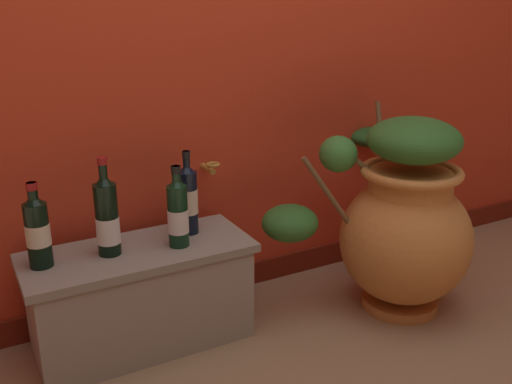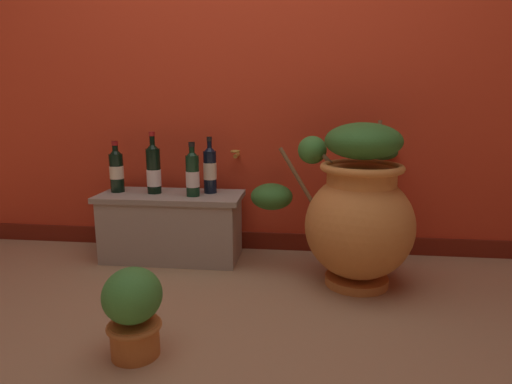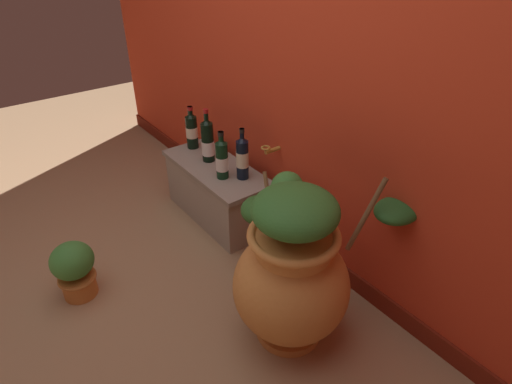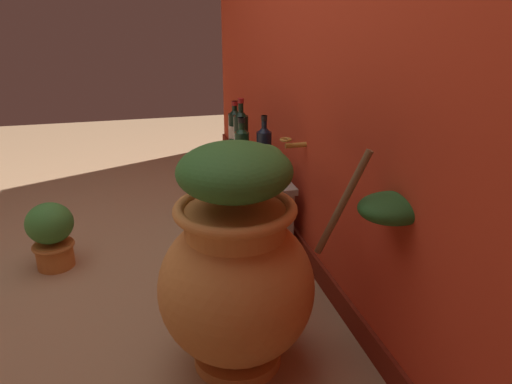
# 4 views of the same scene
# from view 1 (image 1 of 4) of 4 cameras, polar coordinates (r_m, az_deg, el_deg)

# --- Properties ---
(terracotta_urn) EXTENTS (0.82, 0.84, 0.80)m
(terracotta_urn) POSITION_cam_1_polar(r_m,az_deg,el_deg) (2.38, 14.10, -2.83)
(terracotta_urn) COLOR #CC7F3D
(terracotta_urn) RESTS_ON ground_plane
(stone_ledge) EXTENTS (0.81, 0.35, 0.38)m
(stone_ledge) POSITION_cam_1_polar(r_m,az_deg,el_deg) (2.18, -11.28, -9.77)
(stone_ledge) COLOR #9E9384
(stone_ledge) RESTS_ON ground_plane
(wine_bottle_left) EXTENTS (0.07, 0.07, 0.32)m
(wine_bottle_left) POSITION_cam_1_polar(r_m,az_deg,el_deg) (2.17, -6.75, -0.53)
(wine_bottle_left) COLOR black
(wine_bottle_left) RESTS_ON stone_ledge
(wine_bottle_middle) EXTENTS (0.08, 0.08, 0.29)m
(wine_bottle_middle) POSITION_cam_1_polar(r_m,az_deg,el_deg) (2.02, -20.78, -3.42)
(wine_bottle_middle) COLOR black
(wine_bottle_middle) RESTS_ON stone_ledge
(wine_bottle_right) EXTENTS (0.08, 0.08, 0.35)m
(wine_bottle_right) POSITION_cam_1_polar(r_m,az_deg,el_deg) (2.04, -14.50, -2.31)
(wine_bottle_right) COLOR black
(wine_bottle_right) RESTS_ON stone_ledge
(wine_bottle_back) EXTENTS (0.07, 0.07, 0.30)m
(wine_bottle_back) POSITION_cam_1_polar(r_m,az_deg,el_deg) (2.06, -7.73, -1.95)
(wine_bottle_back) COLOR black
(wine_bottle_back) RESTS_ON stone_ledge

